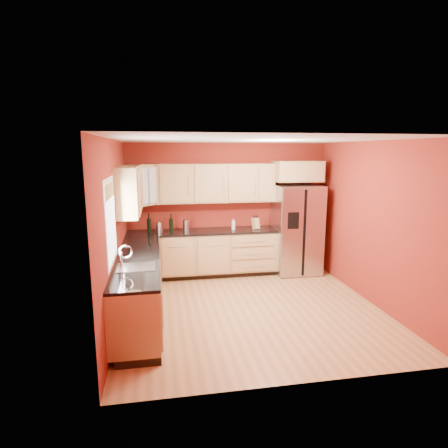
{
  "coord_description": "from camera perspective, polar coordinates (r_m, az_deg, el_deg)",
  "views": [
    {
      "loc": [
        -1.38,
        -5.39,
        2.43
      ],
      "look_at": [
        -0.26,
        0.9,
        1.19
      ],
      "focal_mm": 30.0,
      "sensor_mm": 36.0,
      "label": 1
    }
  ],
  "objects": [
    {
      "name": "base_cabinets_back",
      "position": [
        7.41,
        -3.29,
        -4.62
      ],
      "size": [
        2.9,
        0.6,
        0.88
      ],
      "primitive_type": "cube",
      "color": "#AB8253",
      "rests_on": "floor"
    },
    {
      "name": "wine_bottle_b",
      "position": [
        7.2,
        -8.06,
        0.17
      ],
      "size": [
        0.1,
        0.1,
        0.35
      ],
      "primitive_type": null,
      "rotation": [
        0.0,
        0.0,
        -0.37
      ],
      "color": "black",
      "rests_on": "countertop_back"
    },
    {
      "name": "over_fridge_cabinet",
      "position": [
        7.61,
        11.07,
        7.91
      ],
      "size": [
        0.92,
        0.6,
        0.4
      ],
      "primitive_type": "cube",
      "color": "#AB8253",
      "rests_on": "wall_back"
    },
    {
      "name": "wall_left",
      "position": [
        5.54,
        -16.3,
        -1.24
      ],
      "size": [
        0.04,
        4.0,
        2.6
      ],
      "primitive_type": "cube",
      "color": "maroon",
      "rests_on": "floor"
    },
    {
      "name": "canister_left",
      "position": [
        7.17,
        -9.81,
        -0.5
      ],
      "size": [
        0.16,
        0.16,
        0.21
      ],
      "primitive_type": "cylinder",
      "rotation": [
        0.0,
        0.0,
        -0.3
      ],
      "color": "#B5B5BA",
      "rests_on": "countertop_back"
    },
    {
      "name": "knife_block",
      "position": [
        7.43,
        4.84,
        0.09
      ],
      "size": [
        0.14,
        0.14,
        0.22
      ],
      "primitive_type": "cube",
      "rotation": [
        0.0,
        0.0,
        0.39
      ],
      "color": "tan",
      "rests_on": "countertop_back"
    },
    {
      "name": "upper_cabinets_left",
      "position": [
        6.16,
        -14.33,
        5.0
      ],
      "size": [
        0.33,
        1.35,
        0.75
      ],
      "primitive_type": "cube",
      "color": "#AB8253",
      "rests_on": "wall_left"
    },
    {
      "name": "upper_cabinets_back",
      "position": [
        7.34,
        -1.2,
        6.24
      ],
      "size": [
        2.3,
        0.33,
        0.75
      ],
      "primitive_type": "cube",
      "color": "#AB8253",
      "rests_on": "wall_back"
    },
    {
      "name": "base_cabinets_left",
      "position": [
        5.76,
        -12.82,
        -9.55
      ],
      "size": [
        0.6,
        2.8,
        0.88
      ],
      "primitive_type": "cube",
      "color": "#AB8253",
      "rests_on": "floor"
    },
    {
      "name": "window",
      "position": [
        5.01,
        -16.82,
        0.37
      ],
      "size": [
        0.03,
        0.9,
        1.0
      ],
      "primitive_type": "cube",
      "color": "white",
      "rests_on": "wall_left"
    },
    {
      "name": "corner_upper_cabinet",
      "position": [
        7.09,
        -12.46,
        5.82
      ],
      "size": [
        0.67,
        0.67,
        0.75
      ],
      "primitive_type": "cube",
      "rotation": [
        0.0,
        0.0,
        0.79
      ],
      "color": "#AB8253",
      "rests_on": "wall_back"
    },
    {
      "name": "sink_faucet",
      "position": [
        5.09,
        -13.26,
        -4.85
      ],
      "size": [
        0.5,
        0.42,
        0.3
      ],
      "primitive_type": null,
      "color": "silver",
      "rests_on": "countertop_left"
    },
    {
      "name": "wall_right",
      "position": [
        6.46,
        21.65,
        0.11
      ],
      "size": [
        0.04,
        4.0,
        2.6
      ],
      "primitive_type": "cube",
      "color": "maroon",
      "rests_on": "floor"
    },
    {
      "name": "ceiling",
      "position": [
        5.57,
        4.37,
        12.69
      ],
      "size": [
        4.0,
        4.0,
        0.0
      ],
      "primitive_type": "plane",
      "color": "silver",
      "rests_on": "wall_back"
    },
    {
      "name": "floor",
      "position": [
        6.07,
        4.01,
        -12.65
      ],
      "size": [
        4.0,
        4.0,
        0.0
      ],
      "primitive_type": "plane",
      "color": "#AB7542",
      "rests_on": "ground"
    },
    {
      "name": "countertop_back",
      "position": [
        7.29,
        -3.32,
        -1.16
      ],
      "size": [
        2.9,
        0.62,
        0.04
      ],
      "primitive_type": "cube",
      "color": "black",
      "rests_on": "base_cabinets_back"
    },
    {
      "name": "soap_dispenser",
      "position": [
        7.35,
        1.44,
        -0.04
      ],
      "size": [
        0.07,
        0.07,
        0.21
      ],
      "primitive_type": "cylinder",
      "rotation": [
        0.0,
        0.0,
        -0.02
      ],
      "color": "white",
      "rests_on": "countertop_back"
    },
    {
      "name": "wine_bottle_a",
      "position": [
        7.22,
        -11.35,
        0.16
      ],
      "size": [
        0.09,
        0.09,
        0.37
      ],
      "primitive_type": null,
      "rotation": [
        0.0,
        0.0,
        0.16
      ],
      "color": "black",
      "rests_on": "countertop_back"
    },
    {
      "name": "wall_back",
      "position": [
        7.6,
        0.49,
        2.43
      ],
      "size": [
        4.0,
        0.04,
        2.6
      ],
      "primitive_type": "cube",
      "color": "maroon",
      "rests_on": "floor"
    },
    {
      "name": "countertop_left",
      "position": [
        5.61,
        -12.92,
        -5.14
      ],
      "size": [
        0.62,
        2.8,
        0.04
      ],
      "primitive_type": "cube",
      "color": "black",
      "rests_on": "base_cabinets_left"
    },
    {
      "name": "wall_front",
      "position": [
        3.83,
        11.57,
        -6.44
      ],
      "size": [
        4.0,
        0.04,
        2.6
      ],
      "primitive_type": "cube",
      "color": "maroon",
      "rests_on": "floor"
    },
    {
      "name": "refrigerator",
      "position": [
        7.68,
        10.96,
        -0.79
      ],
      "size": [
        0.9,
        0.75,
        1.78
      ],
      "primitive_type": "cube",
      "color": "#B5B5BA",
      "rests_on": "floor"
    },
    {
      "name": "canister_right",
      "position": [
        7.25,
        -5.75,
        -0.24
      ],
      "size": [
        0.13,
        0.13,
        0.22
      ],
      "primitive_type": "cylinder",
      "rotation": [
        0.0,
        0.0,
        0.01
      ],
      "color": "#B5B5BA",
      "rests_on": "countertop_back"
    }
  ]
}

